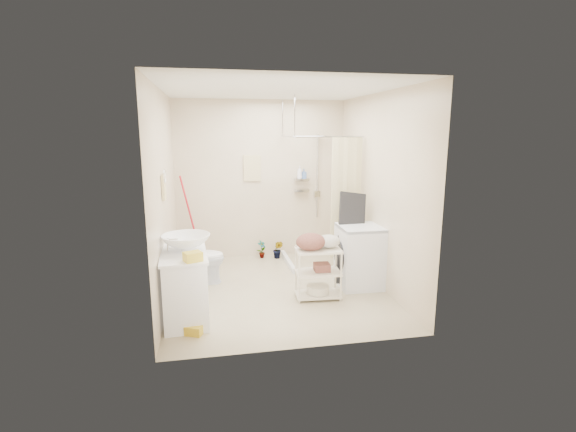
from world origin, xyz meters
The scene contains 23 objects.
floor centered at (0.00, 0.00, 0.00)m, with size 3.20×3.20×0.00m, color #BDB08D.
ceiling centered at (0.00, 0.00, 2.60)m, with size 2.80×3.20×0.04m, color silver.
wall_back centered at (0.00, 1.60, 1.30)m, with size 2.80×0.04×2.60m, color beige.
wall_front centered at (0.00, -1.60, 1.30)m, with size 2.80×0.04×2.60m, color beige.
wall_left centered at (-1.40, 0.00, 1.30)m, with size 0.04×3.20×2.60m, color beige.
wall_right centered at (1.40, 0.00, 1.30)m, with size 0.04×3.20×2.60m, color beige.
vanity centered at (-1.16, -0.71, 0.39)m, with size 0.50×0.89×0.78m, color white.
sink centered at (-1.13, -0.64, 0.87)m, with size 0.54×0.54×0.19m, color white.
counter_basket centered at (-1.04, -1.05, 0.83)m, with size 0.18×0.14×0.10m, color gold.
floor_basket centered at (-1.06, -1.11, 0.07)m, with size 0.26×0.20×0.14m, color yellow.
toilet centered at (-1.04, 0.45, 0.36)m, with size 0.40×0.71×0.72m, color white.
mop centered at (-1.20, 1.47, 0.71)m, with size 0.13×0.13×1.41m, color red, non-canonical shape.
potted_plant_a centered at (-0.03, 1.44, 0.15)m, with size 0.16×0.11×0.30m, color brown.
potted_plant_b centered at (0.24, 1.37, 0.15)m, with size 0.17×0.14×0.31m, color #9B5735.
hanging_towel centered at (-0.15, 1.58, 1.50)m, with size 0.28×0.03×0.42m, color beige.
towel_ring centered at (-1.38, -0.20, 1.47)m, with size 0.04×0.22×0.34m, color #DFC885, non-canonical shape.
tp_holder centered at (-1.36, 0.05, 0.72)m, with size 0.08×0.12×0.14m, color white, non-canonical shape.
shower centered at (0.85, 1.05, 1.05)m, with size 1.10×1.10×2.10m, color silver, non-canonical shape.
shampoo_bottle_a centered at (0.63, 1.50, 1.43)m, with size 0.08×0.08×0.21m, color white.
shampoo_bottle_b centered at (0.71, 1.53, 1.40)m, with size 0.07×0.07×0.16m, color #4A69A4.
washing_machine centered at (1.14, -0.08, 0.42)m, with size 0.58×0.60×0.84m, color silver.
laundry_rack centered at (0.46, -0.40, 0.39)m, with size 0.56×0.33×0.78m, color beige, non-canonical shape.
ironing_board centered at (1.04, 0.02, 0.66)m, with size 0.37×0.11×1.32m, color black, non-canonical shape.
Camera 1 is at (-0.85, -5.27, 2.09)m, focal length 26.00 mm.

